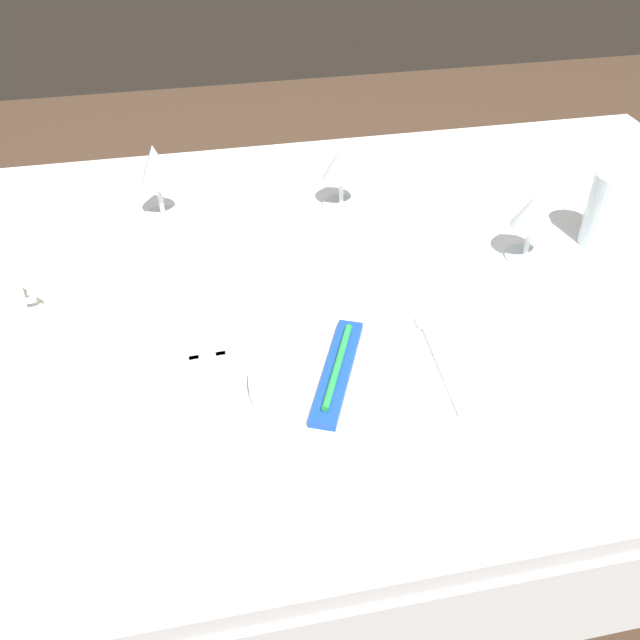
{
  "coord_description": "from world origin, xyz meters",
  "views": [
    {
      "loc": [
        -0.18,
        -0.92,
        1.42
      ],
      "look_at": [
        -0.01,
        -0.12,
        0.76
      ],
      "focal_mm": 39.02,
      "sensor_mm": 36.0,
      "label": 1
    }
  ],
  "objects_px": {
    "fork_outer": "(227,382)",
    "toothbrush_package": "(338,370)",
    "dinner_plate": "(337,379)",
    "wine_glass_right": "(156,170)",
    "wine_glass_left": "(342,165)",
    "fork_inner": "(199,388)",
    "spoon_soup": "(435,349)",
    "drink_tumbler": "(607,214)",
    "wine_glass_centre": "(534,214)"
  },
  "relations": [
    {
      "from": "wine_glass_right",
      "to": "wine_glass_left",
      "type": "bearing_deg",
      "value": -3.78
    },
    {
      "from": "dinner_plate",
      "to": "fork_outer",
      "type": "height_order",
      "value": "dinner_plate"
    },
    {
      "from": "toothbrush_package",
      "to": "wine_glass_centre",
      "type": "relative_size",
      "value": 1.65
    },
    {
      "from": "dinner_plate",
      "to": "fork_outer",
      "type": "bearing_deg",
      "value": 167.87
    },
    {
      "from": "fork_outer",
      "to": "wine_glass_centre",
      "type": "relative_size",
      "value": 1.69
    },
    {
      "from": "dinner_plate",
      "to": "wine_glass_left",
      "type": "xyz_separation_m",
      "value": [
        0.12,
        0.49,
        0.08
      ]
    },
    {
      "from": "toothbrush_package",
      "to": "fork_inner",
      "type": "relative_size",
      "value": 0.95
    },
    {
      "from": "dinner_plate",
      "to": "fork_outer",
      "type": "relative_size",
      "value": 1.17
    },
    {
      "from": "toothbrush_package",
      "to": "fork_inner",
      "type": "distance_m",
      "value": 0.19
    },
    {
      "from": "wine_glass_left",
      "to": "wine_glass_centre",
      "type": "bearing_deg",
      "value": -41.56
    },
    {
      "from": "spoon_soup",
      "to": "drink_tumbler",
      "type": "relative_size",
      "value": 1.62
    },
    {
      "from": "fork_outer",
      "to": "fork_inner",
      "type": "relative_size",
      "value": 0.97
    },
    {
      "from": "fork_outer",
      "to": "wine_glass_left",
      "type": "distance_m",
      "value": 0.54
    },
    {
      "from": "fork_outer",
      "to": "toothbrush_package",
      "type": "bearing_deg",
      "value": -12.13
    },
    {
      "from": "fork_inner",
      "to": "spoon_soup",
      "type": "distance_m",
      "value": 0.35
    },
    {
      "from": "wine_glass_left",
      "to": "drink_tumbler",
      "type": "bearing_deg",
      "value": -28.04
    },
    {
      "from": "fork_inner",
      "to": "wine_glass_left",
      "type": "distance_m",
      "value": 0.56
    },
    {
      "from": "spoon_soup",
      "to": "wine_glass_right",
      "type": "relative_size",
      "value": 1.49
    },
    {
      "from": "toothbrush_package",
      "to": "fork_outer",
      "type": "xyz_separation_m",
      "value": [
        -0.15,
        0.03,
        -0.02
      ]
    },
    {
      "from": "fork_inner",
      "to": "wine_glass_right",
      "type": "bearing_deg",
      "value": 94.09
    },
    {
      "from": "dinner_plate",
      "to": "wine_glass_centre",
      "type": "relative_size",
      "value": 1.97
    },
    {
      "from": "dinner_plate",
      "to": "wine_glass_left",
      "type": "bearing_deg",
      "value": 76.51
    },
    {
      "from": "dinner_plate",
      "to": "fork_outer",
      "type": "xyz_separation_m",
      "value": [
        -0.15,
        0.03,
        -0.01
      ]
    },
    {
      "from": "dinner_plate",
      "to": "toothbrush_package",
      "type": "relative_size",
      "value": 1.19
    },
    {
      "from": "fork_inner",
      "to": "spoon_soup",
      "type": "relative_size",
      "value": 0.99
    },
    {
      "from": "dinner_plate",
      "to": "wine_glass_right",
      "type": "distance_m",
      "value": 0.57
    },
    {
      "from": "dinner_plate",
      "to": "wine_glass_left",
      "type": "relative_size",
      "value": 2.0
    },
    {
      "from": "fork_outer",
      "to": "wine_glass_right",
      "type": "height_order",
      "value": "wine_glass_right"
    },
    {
      "from": "toothbrush_package",
      "to": "wine_glass_centre",
      "type": "height_order",
      "value": "wine_glass_centre"
    },
    {
      "from": "fork_inner",
      "to": "wine_glass_right",
      "type": "relative_size",
      "value": 1.48
    },
    {
      "from": "dinner_plate",
      "to": "wine_glass_left",
      "type": "height_order",
      "value": "wine_glass_left"
    },
    {
      "from": "fork_outer",
      "to": "wine_glass_centre",
      "type": "xyz_separation_m",
      "value": [
        0.54,
        0.21,
        0.08
      ]
    },
    {
      "from": "fork_outer",
      "to": "drink_tumbler",
      "type": "distance_m",
      "value": 0.73
    },
    {
      "from": "toothbrush_package",
      "to": "wine_glass_left",
      "type": "bearing_deg",
      "value": 76.51
    },
    {
      "from": "fork_outer",
      "to": "dinner_plate",
      "type": "bearing_deg",
      "value": -12.13
    },
    {
      "from": "wine_glass_left",
      "to": "fork_inner",
      "type": "bearing_deg",
      "value": -123.69
    },
    {
      "from": "fork_outer",
      "to": "fork_inner",
      "type": "bearing_deg",
      "value": -173.77
    },
    {
      "from": "fork_outer",
      "to": "drink_tumbler",
      "type": "height_order",
      "value": "drink_tumbler"
    },
    {
      "from": "dinner_plate",
      "to": "toothbrush_package",
      "type": "height_order",
      "value": "toothbrush_package"
    },
    {
      "from": "spoon_soup",
      "to": "wine_glass_centre",
      "type": "relative_size",
      "value": 1.75
    },
    {
      "from": "wine_glass_left",
      "to": "drink_tumbler",
      "type": "height_order",
      "value": "drink_tumbler"
    },
    {
      "from": "drink_tumbler",
      "to": "toothbrush_package",
      "type": "bearing_deg",
      "value": -154.22
    },
    {
      "from": "spoon_soup",
      "to": "fork_inner",
      "type": "bearing_deg",
      "value": -178.02
    },
    {
      "from": "drink_tumbler",
      "to": "dinner_plate",
      "type": "bearing_deg",
      "value": -154.22
    },
    {
      "from": "dinner_plate",
      "to": "drink_tumbler",
      "type": "xyz_separation_m",
      "value": [
        0.54,
        0.26,
        0.05
      ]
    },
    {
      "from": "toothbrush_package",
      "to": "fork_outer",
      "type": "height_order",
      "value": "toothbrush_package"
    },
    {
      "from": "wine_glass_right",
      "to": "toothbrush_package",
      "type": "bearing_deg",
      "value": -66.31
    },
    {
      "from": "fork_inner",
      "to": "wine_glass_left",
      "type": "relative_size",
      "value": 1.76
    },
    {
      "from": "wine_glass_centre",
      "to": "drink_tumbler",
      "type": "relative_size",
      "value": 0.93
    },
    {
      "from": "drink_tumbler",
      "to": "spoon_soup",
      "type": "bearing_deg",
      "value": -150.09
    }
  ]
}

